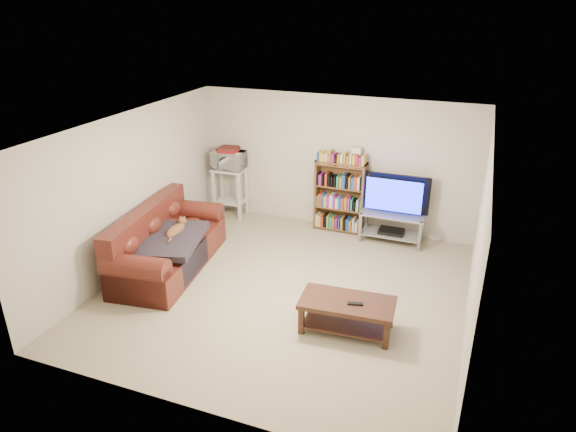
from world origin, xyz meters
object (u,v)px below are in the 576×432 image
at_px(coffee_table, 347,310).
at_px(tv_stand, 392,222).
at_px(sofa, 164,248).
at_px(bookshelf, 340,196).

xyz_separation_m(coffee_table, tv_stand, (0.07, 2.77, 0.06)).
distance_m(sofa, bookshelf, 3.19).
bearing_deg(bookshelf, sofa, -132.48).
xyz_separation_m(coffee_table, bookshelf, (-0.91, 2.91, 0.37)).
bearing_deg(bookshelf, coffee_table, -71.87).
distance_m(tv_stand, bookshelf, 1.03).
bearing_deg(tv_stand, bookshelf, 171.97).
distance_m(sofa, coffee_table, 3.14).
bearing_deg(sofa, bookshelf, 39.49).
relative_size(sofa, tv_stand, 2.25).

